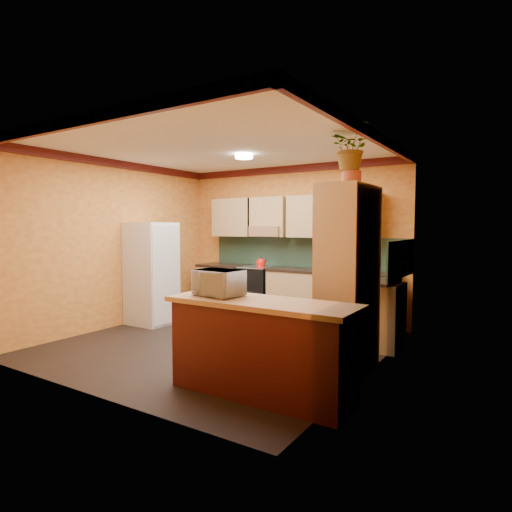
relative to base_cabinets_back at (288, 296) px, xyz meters
The scene contains 15 objects.
room_shell 2.24m from the base_cabinets_back, 93.28° to the right, with size 4.24×4.24×2.72m.
base_cabinets_back is the anchor object (origin of this frame).
countertop_back 0.46m from the base_cabinets_back, 90.00° to the right, with size 3.65×0.62×0.04m, color black.
stove 0.63m from the base_cabinets_back, behind, with size 0.58×0.58×0.91m, color black.
kettle 0.77m from the base_cabinets_back, behind, with size 0.17×0.17×0.18m, color red, non-canonical shape.
sink 0.92m from the base_cabinets_back, ahead, with size 0.48×0.40×0.03m, color silver.
base_cabinets_right 1.87m from the base_cabinets_back, 25.01° to the right, with size 0.60×0.80×0.88m, color tan.
countertop_right 1.92m from the base_cabinets_back, 25.01° to the right, with size 0.62×0.80×0.04m, color black.
fridge 2.35m from the base_cabinets_back, 143.26° to the right, with size 0.68×0.66×1.70m, color silver.
pantry 2.59m from the base_cabinets_back, 46.30° to the right, with size 0.48×0.90×2.10m, color tan.
fern_pot 3.03m from the base_cabinets_back, 45.50° to the right, with size 0.22×0.22×0.16m, color #A24227.
fern 3.24m from the base_cabinets_back, 45.50° to the right, with size 0.46×0.40×0.51m, color tan.
breakfast_bar 3.29m from the base_cabinets_back, 66.51° to the right, with size 1.80×0.55×0.88m, color #491111.
bar_top 3.32m from the base_cabinets_back, 66.51° to the right, with size 1.90×0.65×0.05m, color tan.
microwave 3.18m from the base_cabinets_back, 75.13° to the right, with size 0.48×0.33×0.27m, color silver.
Camera 1 is at (3.55, -4.66, 1.64)m, focal length 30.00 mm.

